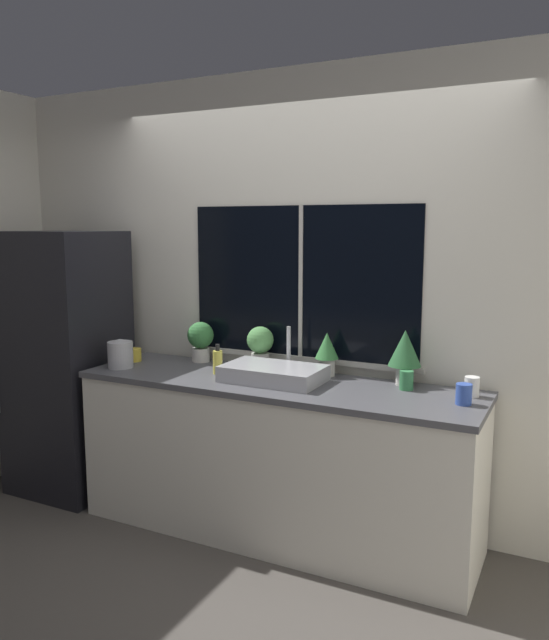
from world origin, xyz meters
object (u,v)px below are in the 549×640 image
Objects in this scene: potted_plant_far_left at (201,339)px; potted_plant_center_right at (327,351)px; soap_bottle at (218,362)px; mug_yellow at (134,355)px; potted_plant_far_right at (405,351)px; mug_white at (472,387)px; potted_plant_center_left at (260,344)px; kettle at (120,354)px; refrigerator at (67,362)px; mug_blue at (464,394)px; sink at (274,373)px; mug_green at (406,380)px.

potted_plant_center_right is at bearing 0.00° from potted_plant_far_left.
potted_plant_far_left is 0.38m from soap_bottle.
mug_yellow is (-0.67, 0.05, -0.03)m from soap_bottle.
potted_plant_far_right is 0.41m from mug_white.
potted_plant_center_left is (0.44, 0.00, 0.00)m from potted_plant_far_left.
kettle is (-2.06, -0.29, 0.04)m from mug_white.
soap_bottle reaches higher than mug_white.
potted_plant_far_right is at bearing 7.44° from refrigerator.
potted_plant_far_right is 1.72× the size of soap_bottle.
mug_white is at bearing 86.16° from mug_blue.
potted_plant_far_left is 0.84× the size of potted_plant_far_right.
refrigerator is at bearing -167.61° from potted_plant_center_left.
sink is (1.54, 0.04, 0.08)m from refrigerator.
kettle is (0.54, -0.08, 0.13)m from refrigerator.
potted_plant_center_left reaches higher than mug_yellow.
mug_yellow is 2.10m from mug_white.
sink reaches higher than mug_blue.
soap_bottle is (-1.06, -0.24, -0.11)m from potted_plant_far_right.
potted_plant_center_left is 0.95m from mug_green.
mug_blue is (0.82, -0.25, -0.10)m from potted_plant_center_right.
potted_plant_center_right is at bearing 163.36° from mug_blue.
sink reaches higher than potted_plant_far_left.
mug_yellow is at bearing -177.03° from mug_white.
mug_blue is at bearing -8.25° from potted_plant_far_left.
mug_white is at bearing -11.89° from potted_plant_far_right.
potted_plant_far_right is 1.74m from mug_yellow.
potted_plant_far_right reaches higher than mug_blue.
mug_yellow is at bearing 176.59° from sink.
potted_plant_far_right is at bearing 6.22° from mug_yellow.
refrigerator is at bearing -179.03° from mug_blue.
mug_yellow is 0.87× the size of mug_blue.
sink is 0.38m from soap_bottle.
mug_blue is (2.09, -0.06, 0.01)m from mug_yellow.
mug_green is at bearing 2.98° from mug_yellow.
sink is 0.74m from potted_plant_far_right.
soap_bottle reaches higher than mug_yellow.
soap_bottle is 1.10m from mug_green.
potted_plant_center_right is at bearing 0.00° from potted_plant_center_left.
potted_plant_center_left is (-0.22, 0.25, 0.11)m from sink.
sink is 1.05m from mug_yellow.
mug_yellow is (-1.27, -0.19, -0.11)m from potted_plant_center_right.
potted_plant_center_right is 0.52m from mug_green.
potted_plant_far_left is at bearing 139.04° from soap_bottle.
sink is 0.71m from potted_plant_far_left.
soap_bottle is at bearing 178.79° from sink.
potted_plant_center_left is (1.32, 0.29, 0.19)m from refrigerator.
potted_plant_far_left is 1.38m from mug_green.
kettle reaches higher than mug_green.
potted_plant_far_left is 1.43× the size of kettle.
soap_bottle is at bearing -167.09° from potted_plant_far_right.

